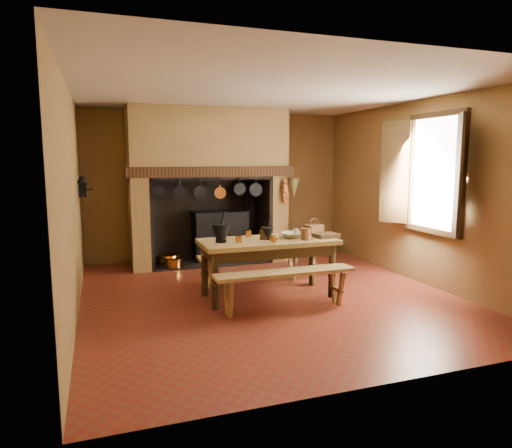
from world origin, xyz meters
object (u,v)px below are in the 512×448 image
at_px(wicker_basket, 314,229).
at_px(bench_front, 285,281).
at_px(work_table, 268,248).
at_px(coffee_grinder, 264,234).
at_px(mixing_bowl, 293,235).
at_px(iron_range, 220,235).

bearing_deg(wicker_basket, bench_front, -148.83).
bearing_deg(bench_front, work_table, 90.00).
relative_size(coffee_grinder, wicker_basket, 0.67).
distance_m(coffee_grinder, wicker_basket, 0.86).
bearing_deg(coffee_grinder, mixing_bowl, 17.03).
distance_m(bench_front, wicker_basket, 1.25).
relative_size(work_table, bench_front, 1.03).
height_order(iron_range, bench_front, iron_range).
height_order(work_table, mixing_bowl, mixing_bowl).
bearing_deg(coffee_grinder, wicker_basket, 30.46).
xyz_separation_m(work_table, mixing_bowl, (0.37, 0.01, 0.17)).
bearing_deg(work_table, bench_front, -90.00).
distance_m(bench_front, mixing_bowl, 0.87).
xyz_separation_m(work_table, coffee_grinder, (-0.05, 0.02, 0.20)).
xyz_separation_m(bench_front, coffee_grinder, (-0.05, 0.64, 0.50)).
relative_size(bench_front, wicker_basket, 6.42).
relative_size(iron_range, wicker_basket, 5.63).
distance_m(coffee_grinder, mixing_bowl, 0.42).
distance_m(work_table, mixing_bowl, 0.41).
relative_size(bench_front, mixing_bowl, 5.73).
relative_size(iron_range, bench_front, 0.88).
distance_m(iron_range, wicker_basket, 2.49).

